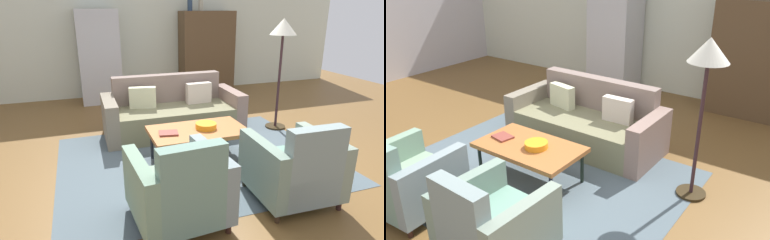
{
  "view_description": "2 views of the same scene",
  "coord_description": "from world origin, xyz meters",
  "views": [
    {
      "loc": [
        -1.41,
        -3.51,
        1.87
      ],
      "look_at": [
        -0.13,
        0.16,
        0.54
      ],
      "focal_mm": 30.85,
      "sensor_mm": 36.0,
      "label": 1
    },
    {
      "loc": [
        2.67,
        -2.86,
        2.46
      ],
      "look_at": [
        0.22,
        0.61,
        0.63
      ],
      "focal_mm": 37.01,
      "sensor_mm": 36.0,
      "label": 2
    }
  ],
  "objects": [
    {
      "name": "fruit_bowl",
      "position": [
        0.03,
        0.08,
        0.47
      ],
      "size": [
        0.26,
        0.26,
        0.07
      ],
      "primitive_type": "cylinder",
      "color": "orange",
      "rests_on": "coffee_table"
    },
    {
      "name": "refrigerator",
      "position": [
        -0.97,
        3.47,
        0.93
      ],
      "size": [
        0.8,
        0.73,
        1.85
      ],
      "color": "#B7BABF",
      "rests_on": "ground"
    },
    {
      "name": "floor_lamp",
      "position": [
        1.56,
        0.85,
        1.44
      ],
      "size": [
        0.4,
        0.4,
        1.72
      ],
      "color": "#2F2311",
      "rests_on": "ground"
    },
    {
      "name": "couch",
      "position": [
        -0.07,
        1.26,
        0.29
      ],
      "size": [
        2.11,
        0.92,
        0.86
      ],
      "rotation": [
        0.0,
        0.0,
        3.13
      ],
      "color": "#757352",
      "rests_on": "ground"
    },
    {
      "name": "armchair_left",
      "position": [
        -0.67,
        -1.09,
        0.34
      ],
      "size": [
        0.85,
        0.85,
        0.88
      ],
      "rotation": [
        0.0,
        0.0,
        0.07
      ],
      "color": "#361A18",
      "rests_on": "ground"
    },
    {
      "name": "cabinet",
      "position": [
        1.42,
        3.57,
        0.9
      ],
      "size": [
        1.2,
        0.51,
        1.8
      ],
      "color": "brown",
      "rests_on": "ground"
    },
    {
      "name": "vase_tall",
      "position": [
        1.02,
        3.57,
        1.97
      ],
      "size": [
        0.11,
        0.11,
        0.35
      ],
      "primitive_type": "cylinder",
      "color": "navy",
      "rests_on": "cabinet"
    },
    {
      "name": "coffee_table",
      "position": [
        -0.08,
        0.08,
        0.4
      ],
      "size": [
        1.2,
        0.7,
        0.44
      ],
      "color": "black",
      "rests_on": "ground"
    },
    {
      "name": "armchair_right",
      "position": [
        0.52,
        -1.09,
        0.34
      ],
      "size": [
        0.83,
        0.83,
        0.88
      ],
      "rotation": [
        0.0,
        0.0,
        -0.04
      ],
      "color": "#2A2B1E",
      "rests_on": "ground"
    },
    {
      "name": "vase_round",
      "position": [
        1.27,
        3.57,
        1.92
      ],
      "size": [
        0.11,
        0.11,
        0.24
      ],
      "primitive_type": "cylinder",
      "color": "#B1AB93",
      "rests_on": "cabinet"
    },
    {
      "name": "book_stack",
      "position": [
        -0.46,
        0.04,
        0.45
      ],
      "size": [
        0.25,
        0.22,
        0.02
      ],
      "color": "brown",
      "rests_on": "coffee_table"
    },
    {
      "name": "ground_plane",
      "position": [
        0.0,
        0.0,
        0.0
      ],
      "size": [
        11.89,
        11.89,
        0.0
      ],
      "primitive_type": "plane",
      "color": "brown"
    },
    {
      "name": "wall_back",
      "position": [
        0.0,
        3.92,
        1.4
      ],
      "size": [
        9.91,
        0.12,
        2.8
      ],
      "primitive_type": "cube",
      "color": "silver",
      "rests_on": "ground"
    },
    {
      "name": "area_rug",
      "position": [
        -0.08,
        0.13,
        0.0
      ],
      "size": [
        3.4,
        2.6,
        0.01
      ],
      "primitive_type": "cube",
      "color": "#4F5F66",
      "rests_on": "ground"
    }
  ]
}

